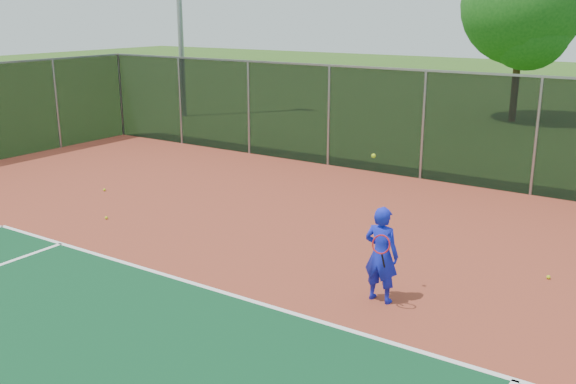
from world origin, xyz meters
name	(u,v)px	position (x,y,z in m)	size (l,w,h in m)	color
court_apron	(340,370)	(0.00, 2.00, 0.01)	(30.00, 20.00, 0.02)	#953B26
fence_back	(536,135)	(0.00, 12.00, 1.56)	(30.00, 0.06, 3.03)	black
tennis_player	(381,254)	(-0.49, 4.19, 0.82)	(0.60, 0.61, 2.40)	#151FC8
practice_ball_0	(104,190)	(-9.37, 6.18, 0.06)	(0.07, 0.07, 0.07)	#BAD018
practice_ball_2	(106,218)	(-7.49, 4.60, 0.06)	(0.07, 0.07, 0.07)	#BAD018
practice_ball_3	(548,277)	(1.61, 6.62, 0.06)	(0.07, 0.07, 0.07)	#BAD018
tree_back_left	(524,10)	(-3.44, 23.41, 4.59)	(4.98, 4.98, 7.31)	#372414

